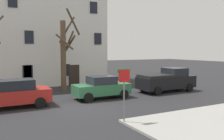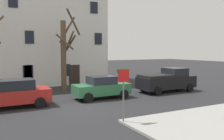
{
  "view_description": "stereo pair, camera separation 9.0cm",
  "coord_description": "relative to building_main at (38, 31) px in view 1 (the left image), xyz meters",
  "views": [
    {
      "loc": [
        -5.34,
        -14.34,
        3.64
      ],
      "look_at": [
        3.16,
        1.63,
        2.13
      ],
      "focal_mm": 39.1,
      "sensor_mm": 36.0,
      "label": 1
    },
    {
      "loc": [
        -5.26,
        -14.39,
        3.64
      ],
      "look_at": [
        3.16,
        1.63,
        2.13
      ],
      "focal_mm": 39.1,
      "sensor_mm": 36.0,
      "label": 2
    }
  ],
  "objects": [
    {
      "name": "ground_plane",
      "position": [
        -0.23,
        -13.48,
        -5.65
      ],
      "size": [
        120.0,
        120.0,
        0.0
      ],
      "primitive_type": "plane",
      "color": "#262628"
    },
    {
      "name": "bicycle_leaning",
      "position": [
        -4.53,
        -7.68,
        -5.28
      ],
      "size": [
        1.65,
        0.67,
        1.03
      ],
      "color": "black",
      "rests_on": "ground_plane"
    },
    {
      "name": "car_red_wagon",
      "position": [
        -4.11,
        -11.6,
        -4.73
      ],
      "size": [
        4.69,
        2.09,
        1.77
      ],
      "color": "#AD231E",
      "rests_on": "ground_plane"
    },
    {
      "name": "building_main",
      "position": [
        0.0,
        0.0,
        0.0
      ],
      "size": [
        13.45,
        8.73,
        11.17
      ],
      "color": "white",
      "rests_on": "ground_plane"
    },
    {
      "name": "tree_bare_mid",
      "position": [
        0.84,
        -6.81,
        -2.21
      ],
      "size": [
        2.42,
        2.73,
        7.06
      ],
      "color": "brown",
      "rests_on": "ground_plane"
    },
    {
      "name": "street_sign_pole",
      "position": [
        0.46,
        -17.75,
        -3.75
      ],
      "size": [
        0.76,
        0.07,
        2.71
      ],
      "color": "slate",
      "rests_on": "ground_plane"
    },
    {
      "name": "pickup_truck_black",
      "position": [
        8.52,
        -11.49,
        -4.67
      ],
      "size": [
        5.26,
        2.33,
        2.03
      ],
      "color": "black",
      "rests_on": "ground_plane"
    },
    {
      "name": "car_green_sedan",
      "position": [
        2.2,
        -11.57,
        -4.82
      ],
      "size": [
        4.21,
        1.97,
        1.67
      ],
      "color": "#2D6B42",
      "rests_on": "ground_plane"
    }
  ]
}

